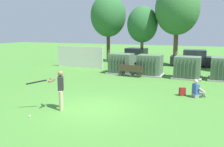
# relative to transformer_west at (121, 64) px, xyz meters

# --- Properties ---
(ground_plane) EXTENTS (96.00, 96.00, 0.00)m
(ground_plane) POSITION_rel_transformer_west_xyz_m (2.01, -9.06, -0.79)
(ground_plane) COLOR #478433
(fence_panel) EXTENTS (4.80, 0.12, 2.00)m
(fence_panel) POSITION_rel_transformer_west_xyz_m (-4.73, 1.44, 0.21)
(fence_panel) COLOR beige
(fence_panel) RESTS_ON ground
(transformer_west) EXTENTS (2.10, 1.70, 1.62)m
(transformer_west) POSITION_rel_transformer_west_xyz_m (0.00, 0.00, 0.00)
(transformer_west) COLOR #9E9B93
(transformer_west) RESTS_ON ground
(transformer_mid_west) EXTENTS (2.10, 1.70, 1.62)m
(transformer_mid_west) POSITION_rel_transformer_west_xyz_m (2.41, -0.06, 0.00)
(transformer_mid_west) COLOR #9E9B93
(transformer_mid_west) RESTS_ON ground
(transformer_mid_east) EXTENTS (2.10, 1.70, 1.62)m
(transformer_mid_east) POSITION_rel_transformer_west_xyz_m (5.23, -0.17, 0.00)
(transformer_mid_east) COLOR #9E9B93
(transformer_mid_east) RESTS_ON ground
(transformer_east) EXTENTS (2.10, 1.70, 1.62)m
(transformer_east) POSITION_rel_transformer_west_xyz_m (7.71, 0.12, 0.00)
(transformer_east) COLOR #9E9B93
(transformer_east) RESTS_ON ground
(park_bench) EXTENTS (1.82, 0.51, 0.92)m
(park_bench) POSITION_rel_transformer_west_xyz_m (1.21, -1.14, -0.25)
(park_bench) COLOR #4C3828
(park_bench) RESTS_ON ground
(batter) EXTENTS (1.49, 1.07, 1.74)m
(batter) POSITION_rel_transformer_west_xyz_m (0.72, -9.70, 0.19)
(batter) COLOR tan
(batter) RESTS_ON ground
(sports_ball) EXTENTS (0.09, 0.09, 0.09)m
(sports_ball) POSITION_rel_transformer_west_xyz_m (0.17, -11.07, -0.74)
(sports_ball) COLOR white
(sports_ball) RESTS_ON ground
(seated_spectator) EXTENTS (0.77, 0.71, 0.96)m
(seated_spectator) POSITION_rel_transformer_west_xyz_m (6.27, -5.27, -0.41)
(seated_spectator) COLOR gray
(seated_spectator) RESTS_ON ground
(backpack) EXTENTS (0.38, 0.36, 0.44)m
(backpack) POSITION_rel_transformer_west_xyz_m (5.50, -5.20, -0.57)
(backpack) COLOR maroon
(backpack) RESTS_ON ground
(tree_left) EXTENTS (3.83, 3.83, 7.32)m
(tree_left) POSITION_rel_transformer_west_xyz_m (-3.91, 6.31, 4.23)
(tree_left) COLOR #4C3828
(tree_left) RESTS_ON ground
(tree_center_left) EXTENTS (3.10, 3.10, 5.93)m
(tree_center_left) POSITION_rel_transformer_west_xyz_m (0.02, 6.03, 3.28)
(tree_center_left) COLOR brown
(tree_center_left) RESTS_ON ground
(tree_center_right) EXTENTS (4.19, 4.19, 8.01)m
(tree_center_right) POSITION_rel_transformer_west_xyz_m (3.46, 5.84, 4.71)
(tree_center_right) COLOR brown
(tree_center_right) RESTS_ON ground
(parked_car_leftmost) EXTENTS (4.30, 2.13, 1.62)m
(parked_car_leftmost) POSITION_rel_transformer_west_xyz_m (-0.81, 6.45, -0.04)
(parked_car_leftmost) COLOR silver
(parked_car_leftmost) RESTS_ON ground
(parked_car_left_of_center) EXTENTS (4.34, 2.20, 1.62)m
(parked_car_left_of_center) POSITION_rel_transformer_west_xyz_m (5.10, 6.48, -0.04)
(parked_car_left_of_center) COLOR black
(parked_car_left_of_center) RESTS_ON ground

